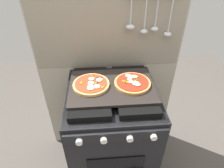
{
  "coord_description": "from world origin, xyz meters",
  "views": [
    {
      "loc": [
        -0.08,
        -0.98,
        1.65
      ],
      "look_at": [
        0.0,
        0.0,
        0.93
      ],
      "focal_mm": 31.12,
      "sensor_mm": 36.0,
      "label": 1
    }
  ],
  "objects": [
    {
      "name": "kitchen_backsplash",
      "position": [
        0.0,
        0.33,
        0.79
      ],
      "size": [
        1.1,
        0.09,
        1.55
      ],
      "color": "#B2A893",
      "rests_on": "ground_plane"
    },
    {
      "name": "baking_tray",
      "position": [
        0.0,
        0.0,
        0.91
      ],
      "size": [
        0.54,
        0.38,
        0.02
      ],
      "primitive_type": "cube",
      "color": "black",
      "rests_on": "stove"
    },
    {
      "name": "ground_plane",
      "position": [
        0.0,
        0.0,
        0.0
      ],
      "size": [
        4.0,
        4.0,
        0.0
      ],
      "primitive_type": "plane",
      "color": "#4C4742"
    },
    {
      "name": "pizza_left",
      "position": [
        -0.13,
        0.0,
        0.93
      ],
      "size": [
        0.23,
        0.23,
        0.03
      ],
      "color": "tan",
      "rests_on": "baking_tray"
    },
    {
      "name": "pizza_right",
      "position": [
        0.13,
        -0.0,
        0.93
      ],
      "size": [
        0.23,
        0.23,
        0.03
      ],
      "color": "#C18947",
      "rests_on": "baking_tray"
    },
    {
      "name": "stove",
      "position": [
        -0.0,
        -0.0,
        0.45
      ],
      "size": [
        0.6,
        0.64,
        0.9
      ],
      "color": "black",
      "rests_on": "ground_plane"
    }
  ]
}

